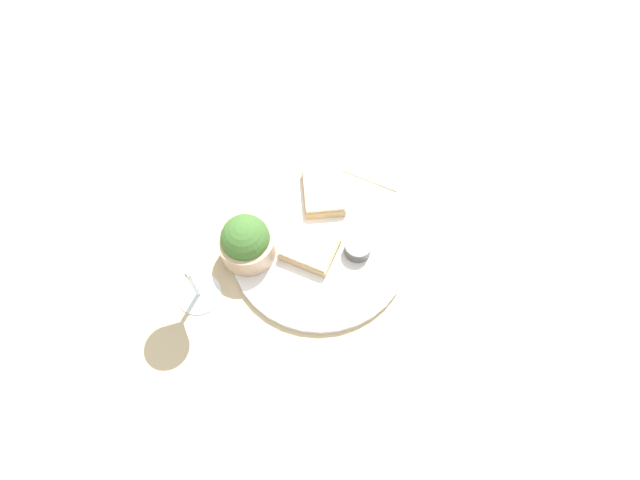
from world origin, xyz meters
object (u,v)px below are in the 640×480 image
Objects in this scene: salad_bowl at (246,242)px; wine_glass at (182,267)px; napkin at (381,157)px; cheese_toast_far at (309,247)px; cheese_toast_near at (323,192)px; sauce_ramekin at (358,247)px.

wine_glass is (0.02, -0.11, 0.07)m from salad_bowl.
wine_glass is 0.46m from napkin.
napkin is (-0.04, 0.33, -0.05)m from salad_bowl.
cheese_toast_far is at bearing 77.98° from wine_glass.
sauce_ramekin is at bearing -6.20° from cheese_toast_near.
salad_bowl reaches higher than cheese_toast_near.
salad_bowl is 0.13m from wine_glass.
wine_glass reaches higher than sauce_ramekin.
sauce_ramekin is 0.28× the size of wine_glass.
sauce_ramekin and cheese_toast_far have the same top height.
cheese_toast_far is at bearing -67.68° from napkin.
napkin is (-0.15, 0.16, -0.03)m from sauce_ramekin.
salad_bowl reaches higher than cheese_toast_far.
salad_bowl is at bearing 97.84° from wine_glass.
sauce_ramekin is 0.41× the size of cheese_toast_far.
salad_bowl reaches higher than sauce_ramekin.
cheese_toast_near is 0.12m from cheese_toast_far.
wine_glass reaches higher than napkin.
sauce_ramekin and cheese_toast_near have the same top height.
cheese_toast_near reaches higher than napkin.
cheese_toast_far is (0.06, 0.09, -0.03)m from salad_bowl.
napkin is at bearing 112.32° from cheese_toast_far.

